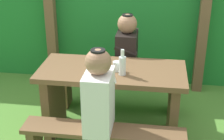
# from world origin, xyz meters

# --- Properties ---
(ground_plane) EXTENTS (12.00, 12.00, 0.00)m
(ground_plane) POSITION_xyz_m (0.00, 0.00, 0.00)
(ground_plane) COLOR #4E8532
(hedge_backdrop) EXTENTS (6.40, 0.86, 1.80)m
(hedge_backdrop) POSITION_xyz_m (0.00, 1.73, 0.90)
(hedge_backdrop) COLOR #1F7A2D
(hedge_backdrop) RESTS_ON ground_plane
(pergola_post_left) EXTENTS (0.12, 0.12, 2.22)m
(pergola_post_left) POSITION_xyz_m (-0.96, 1.15, 1.11)
(pergola_post_left) COLOR brown
(pergola_post_left) RESTS_ON ground_plane
(pergola_post_right) EXTENTS (0.12, 0.12, 2.22)m
(pergola_post_right) POSITION_xyz_m (0.96, 1.15, 1.11)
(pergola_post_right) COLOR brown
(pergola_post_right) RESTS_ON ground_plane
(picnic_table) EXTENTS (1.40, 0.64, 0.74)m
(picnic_table) POSITION_xyz_m (0.00, 0.00, 0.51)
(picnic_table) COLOR brown
(picnic_table) RESTS_ON ground_plane
(bench_far) EXTENTS (1.40, 0.24, 0.42)m
(bench_far) POSITION_xyz_m (0.00, 0.54, 0.30)
(bench_far) COLOR brown
(bench_far) RESTS_ON ground_plane
(person_white_shirt) EXTENTS (0.25, 0.35, 0.72)m
(person_white_shirt) POSITION_xyz_m (-0.03, -0.53, 0.75)
(person_white_shirt) COLOR white
(person_white_shirt) RESTS_ON bench_near
(person_black_coat) EXTENTS (0.25, 0.35, 0.72)m
(person_black_coat) POSITION_xyz_m (0.09, 0.53, 0.75)
(person_black_coat) COLOR black
(person_black_coat) RESTS_ON bench_far
(drinking_glass) EXTENTS (0.08, 0.08, 0.09)m
(drinking_glass) POSITION_xyz_m (0.05, -0.04, 0.79)
(drinking_glass) COLOR silver
(drinking_glass) RESTS_ON picnic_table
(bottle_left) EXTENTS (0.07, 0.07, 0.24)m
(bottle_left) POSITION_xyz_m (0.11, -0.11, 0.84)
(bottle_left) COLOR silver
(bottle_left) RESTS_ON picnic_table
(cell_phone) EXTENTS (0.07, 0.14, 0.01)m
(cell_phone) POSITION_xyz_m (-0.07, -0.02, 0.75)
(cell_phone) COLOR black
(cell_phone) RESTS_ON picnic_table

